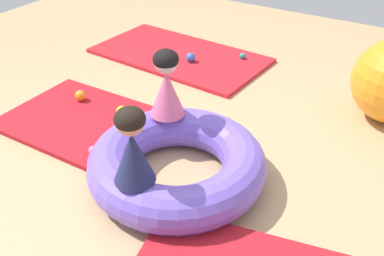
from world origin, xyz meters
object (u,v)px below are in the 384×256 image
object	(u,v)px
play_ball_yellow	(122,112)
play_ball_pink	(93,151)
play_ball_teal	(243,56)
inflatable_cushion	(177,163)
play_ball_blue	(191,57)
child_in_pink	(167,84)
child_in_navy	(132,146)
play_ball_orange	(80,96)

from	to	relation	value
play_ball_yellow	play_ball_pink	world-z (taller)	play_ball_yellow
play_ball_pink	play_ball_teal	bearing A→B (deg)	84.83
inflatable_cushion	play_ball_blue	world-z (taller)	inflatable_cushion
child_in_pink	play_ball_blue	size ratio (longest dim) A/B	5.30
play_ball_blue	play_ball_teal	world-z (taller)	play_ball_blue
inflatable_cushion	child_in_navy	xyz separation A→B (m)	(-0.02, -0.42, 0.39)
play_ball_teal	child_in_navy	bearing A→B (deg)	-79.50
inflatable_cushion	child_in_pink	world-z (taller)	child_in_pink
inflatable_cushion	play_ball_teal	size ratio (longest dim) A/B	19.39
inflatable_cushion	play_ball_orange	distance (m)	1.41
play_ball_blue	inflatable_cushion	bearing A→B (deg)	-61.41
play_ball_teal	play_ball_pink	size ratio (longest dim) A/B	0.88
inflatable_cushion	play_ball_yellow	bearing A→B (deg)	153.09
child_in_pink	play_ball_blue	bearing A→B (deg)	-171.14
play_ball_blue	play_ball_pink	xyz separation A→B (m)	(0.24, -1.80, -0.01)
child_in_pink	child_in_navy	bearing A→B (deg)	3.45
child_in_pink	play_ball_pink	distance (m)	0.75
child_in_pink	play_ball_teal	distance (m)	1.80
play_ball_blue	play_ball_yellow	world-z (taller)	play_ball_yellow
inflatable_cushion	play_ball_pink	xyz separation A→B (m)	(-0.67, -0.11, -0.08)
child_in_navy	play_ball_teal	bearing A→B (deg)	-86.19
play_ball_yellow	child_in_pink	bearing A→B (deg)	-10.89
play_ball_yellow	play_ball_pink	size ratio (longest dim) A/B	1.44
play_ball_blue	play_ball_orange	bearing A→B (deg)	-108.57
play_ball_blue	child_in_pink	bearing A→B (deg)	-65.14
play_ball_yellow	inflatable_cushion	bearing A→B (deg)	-26.91
play_ball_blue	play_ball_pink	distance (m)	1.82
play_ball_orange	play_ball_teal	world-z (taller)	play_ball_orange
child_in_navy	play_ball_orange	distance (m)	1.64
child_in_pink	play_ball_blue	xyz separation A→B (m)	(-0.64, 1.37, -0.46)
inflatable_cushion	play_ball_orange	size ratio (longest dim) A/B	12.72
child_in_pink	play_ball_orange	xyz separation A→B (m)	(-1.05, 0.14, -0.46)
child_in_navy	child_in_pink	bearing A→B (deg)	-77.24
child_in_pink	child_in_navy	distance (m)	0.78
child_in_navy	play_ball_blue	bearing A→B (deg)	-73.67
play_ball_blue	play_ball_pink	size ratio (longest dim) A/B	1.34
play_ball_yellow	play_ball_teal	world-z (taller)	play_ball_yellow
play_ball_orange	play_ball_yellow	bearing A→B (deg)	-3.58
inflatable_cushion	play_ball_orange	bearing A→B (deg)	161.29
child_in_navy	play_ball_yellow	bearing A→B (deg)	-53.04
play_ball_teal	play_ball_pink	xyz separation A→B (m)	(-0.19, -2.16, 0.00)
inflatable_cushion	play_ball_pink	distance (m)	0.69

